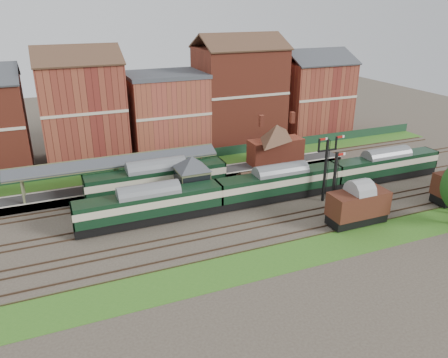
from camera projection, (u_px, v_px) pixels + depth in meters
name	position (u px, v px, depth m)	size (l,w,h in m)	color
ground	(226.00, 209.00, 52.06)	(160.00, 160.00, 0.00)	#473D33
grass_back	(185.00, 166.00, 65.74)	(90.00, 4.50, 0.06)	#2D6619
grass_front	(274.00, 259.00, 41.77)	(90.00, 5.00, 0.06)	#2D6619
fence	(181.00, 157.00, 67.18)	(90.00, 0.12, 1.50)	#193823
platform	(163.00, 182.00, 58.44)	(55.00, 3.40, 1.00)	#2D2D2D
signal_box	(192.00, 178.00, 52.57)	(5.40, 5.40, 6.00)	#647A57
brick_hut	(252.00, 184.00, 56.17)	(3.20, 2.64, 2.94)	maroon
station_building	(276.00, 143.00, 63.18)	(8.10, 8.10, 5.90)	brown
canopy	(115.00, 159.00, 54.77)	(26.00, 3.89, 4.08)	#545A38
semaphore_bracket	(326.00, 166.00, 52.45)	(3.60, 0.25, 8.18)	black
semaphore_siding	(334.00, 185.00, 48.07)	(1.23, 0.25, 8.00)	black
town_backdrop	(165.00, 108.00, 70.76)	(69.00, 10.00, 16.00)	brown
dmu_train	(280.00, 183.00, 53.81)	(49.19, 2.59, 3.78)	black
platform_railcar	(157.00, 179.00, 54.38)	(17.66, 2.78, 4.07)	black
goods_van_a	(358.00, 205.00, 47.75)	(6.64, 2.88, 4.03)	black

